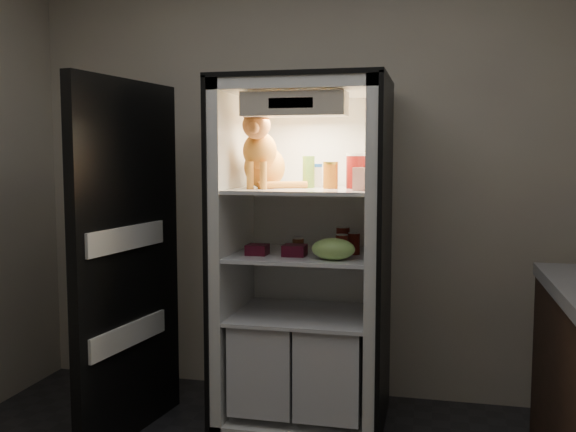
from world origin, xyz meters
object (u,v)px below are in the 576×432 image
parmesan_shaker (309,172)px  pepper_jar (356,171)px  grape_bag (333,249)px  condiment_jar (298,245)px  soda_can_c (342,246)px  mayo_tub (314,175)px  berry_box_right (295,250)px  cream_carton (360,179)px  soda_can_b (354,244)px  soda_can_a (343,239)px  tabby_cat (262,157)px  berry_box_left (257,250)px  salsa_jar (331,175)px  refrigerator (305,278)px

parmesan_shaker → pepper_jar: (0.26, 0.00, 0.01)m
grape_bag → condiment_jar: bearing=140.1°
parmesan_shaker → soda_can_c: bearing=-37.0°
pepper_jar → condiment_jar: pepper_jar is taller
mayo_tub → berry_box_right: 0.48m
pepper_jar → cream_carton: size_ratio=1.62×
soda_can_b → pepper_jar: bearing=87.6°
parmesan_shaker → soda_can_a: bearing=7.6°
parmesan_shaker → condiment_jar: bearing=-122.6°
tabby_cat → mayo_tub: size_ratio=3.43×
soda_can_a → pepper_jar: bearing=-17.9°
parmesan_shaker → condiment_jar: (-0.04, -0.07, -0.39)m
tabby_cat → berry_box_left: 0.50m
tabby_cat → berry_box_right: (0.20, -0.10, -0.49)m
parmesan_shaker → condiment_jar: parmesan_shaker is taller
grape_bag → berry_box_left: 0.43m
parmesan_shaker → soda_can_a: (0.19, 0.03, -0.37)m
mayo_tub → salsa_jar: (0.12, -0.14, 0.01)m
soda_can_a → cream_carton: bearing=-62.2°
refrigerator → soda_can_b: (0.27, -0.04, 0.21)m
parmesan_shaker → soda_can_a: 0.41m
pepper_jar → soda_can_a: pepper_jar is taller
tabby_cat → soda_can_a: size_ratio=3.21×
parmesan_shaker → berry_box_right: bearing=-103.0°
salsa_jar → pepper_jar: pepper_jar is taller
soda_can_b → condiment_jar: bearing=-176.5°
salsa_jar → soda_can_b: size_ratio=1.23×
berry_box_left → cream_carton: bearing=-1.7°
salsa_jar → condiment_jar: salsa_jar is taller
cream_carton → berry_box_right: cream_carton is taller
pepper_jar → soda_can_a: 0.38m
soda_can_c → berry_box_left: 0.45m
soda_can_b → berry_box_right: size_ratio=0.99×
tabby_cat → cream_carton: bearing=-14.2°
soda_can_b → berry_box_left: soda_can_b is taller
cream_carton → berry_box_left: 0.66m
soda_can_b → soda_can_a: bearing=133.5°
soda_can_a → berry_box_right: soda_can_a is taller
tabby_cat → grape_bag: (0.42, -0.18, -0.46)m
refrigerator → salsa_jar: size_ratio=13.19×
pepper_jar → berry_box_right: 0.54m
cream_carton → soda_can_b: cream_carton is taller
condiment_jar → berry_box_right: (0.00, -0.10, -0.01)m
soda_can_c → condiment_jar: bearing=160.5°
condiment_jar → grape_bag: size_ratio=0.39×
mayo_tub → berry_box_left: bearing=-132.3°
berry_box_left → soda_can_c: bearing=2.6°
pepper_jar → condiment_jar: bearing=-167.2°
salsa_jar → soda_can_a: size_ratio=1.03×
parmesan_shaker → soda_can_a: parmesan_shaker is taller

